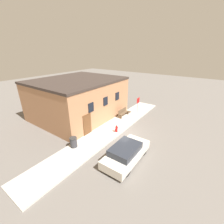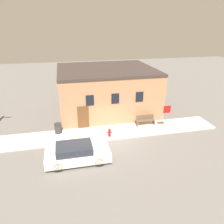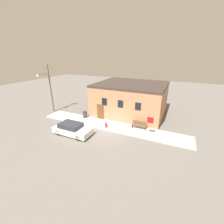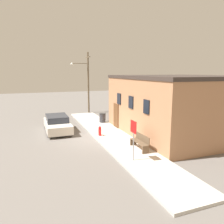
{
  "view_description": "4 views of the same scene",
  "coord_description": "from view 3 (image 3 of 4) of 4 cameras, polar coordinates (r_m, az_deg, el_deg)",
  "views": [
    {
      "loc": [
        -11.09,
        -6.74,
        7.79
      ],
      "look_at": [
        0.25,
        1.29,
        1.96
      ],
      "focal_mm": 24.0,
      "sensor_mm": 36.0,
      "label": 1
    },
    {
      "loc": [
        -3.48,
        -15.24,
        8.94
      ],
      "look_at": [
        0.25,
        1.29,
        1.96
      ],
      "focal_mm": 35.0,
      "sensor_mm": 36.0,
      "label": 2
    },
    {
      "loc": [
        7.33,
        -14.06,
        8.54
      ],
      "look_at": [
        0.25,
        1.29,
        1.96
      ],
      "focal_mm": 24.0,
      "sensor_mm": 36.0,
      "label": 3
    },
    {
      "loc": [
        15.05,
        -4.31,
        4.86
      ],
      "look_at": [
        0.25,
        1.29,
        1.96
      ],
      "focal_mm": 35.0,
      "sensor_mm": 36.0,
      "label": 4
    }
  ],
  "objects": [
    {
      "name": "ground_plane",
      "position": [
        18.01,
        -2.45,
        -7.07
      ],
      "size": [
        80.0,
        80.0,
        0.0
      ],
      "primitive_type": "plane",
      "color": "#66605B"
    },
    {
      "name": "sidewalk",
      "position": [
        19.0,
        -0.68,
        -5.21
      ],
      "size": [
        19.2,
        2.58,
        0.14
      ],
      "color": "#BCB7AD",
      "rests_on": "ground"
    },
    {
      "name": "brick_building",
      "position": [
        22.66,
        7.14,
        5.13
      ],
      "size": [
        9.78,
        8.45,
        4.61
      ],
      "color": "#A87551",
      "rests_on": "ground"
    },
    {
      "name": "fire_hydrant",
      "position": [
        18.2,
        -2.24,
        -4.97
      ],
      "size": [
        0.47,
        0.22,
        0.72
      ],
      "color": "red",
      "rests_on": "sidewalk"
    },
    {
      "name": "stop_sign",
      "position": [
        16.45,
        14.31,
        -4.07
      ],
      "size": [
        0.66,
        0.06,
        2.2
      ],
      "color": "gray",
      "rests_on": "sidewalk"
    },
    {
      "name": "bench",
      "position": [
        18.24,
        10.3,
        -4.89
      ],
      "size": [
        1.72,
        0.44,
        0.93
      ],
      "color": "brown",
      "rests_on": "sidewalk"
    },
    {
      "name": "trash_bin",
      "position": [
        21.39,
        -10.27,
        -0.94
      ],
      "size": [
        0.62,
        0.62,
        0.87
      ],
      "color": "#333338",
      "rests_on": "sidewalk"
    },
    {
      "name": "utility_pole",
      "position": [
        24.44,
        -22.81,
        8.91
      ],
      "size": [
        1.8,
        2.14,
        7.15
      ],
      "color": "brown",
      "rests_on": "ground"
    },
    {
      "name": "parked_car",
      "position": [
        17.52,
        -14.93,
        -6.28
      ],
      "size": [
        4.37,
        1.89,
        1.33
      ],
      "color": "black",
      "rests_on": "ground"
    }
  ]
}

